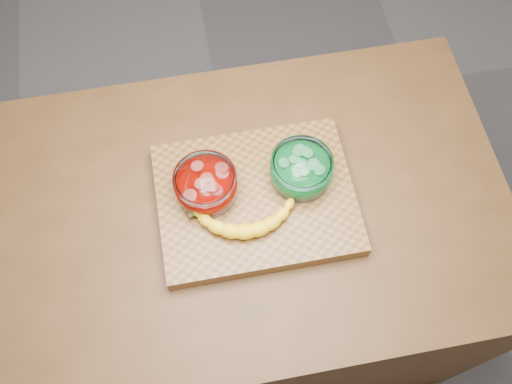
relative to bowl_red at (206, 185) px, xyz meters
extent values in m
plane|color=#535358|center=(0.11, -0.03, -0.97)|extent=(3.50, 3.50, 0.00)
cube|color=#492C15|center=(0.11, -0.03, -0.52)|extent=(1.20, 0.80, 0.90)
cube|color=brown|center=(0.11, -0.03, -0.05)|extent=(0.45, 0.35, 0.04)
cylinder|color=white|center=(0.00, 0.00, 0.00)|extent=(0.14, 0.14, 0.07)
cylinder|color=#C20700|center=(0.00, 0.00, -0.01)|extent=(0.12, 0.12, 0.04)
cylinder|color=#F6564D|center=(0.00, 0.00, 0.02)|extent=(0.11, 0.11, 0.02)
cylinder|color=white|center=(0.22, 0.00, 0.00)|extent=(0.14, 0.14, 0.07)
cylinder|color=#109537|center=(0.22, 0.00, -0.01)|extent=(0.12, 0.12, 0.04)
cylinder|color=#6DE784|center=(0.22, 0.00, 0.02)|extent=(0.11, 0.11, 0.02)
camera|label=1|loc=(0.01, -0.58, 1.14)|focal=40.00mm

